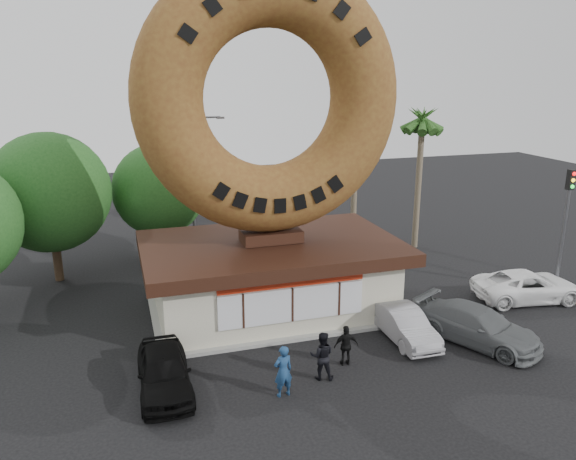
# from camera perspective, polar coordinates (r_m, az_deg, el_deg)

# --- Properties ---
(ground) EXTENTS (90.00, 90.00, 0.00)m
(ground) POSITION_cam_1_polar(r_m,az_deg,el_deg) (20.73, 2.99, -14.65)
(ground) COLOR black
(ground) RESTS_ON ground
(donut_shop) EXTENTS (11.20, 7.20, 3.80)m
(donut_shop) POSITION_cam_1_polar(r_m,az_deg,el_deg) (25.12, -1.70, -4.49)
(donut_shop) COLOR silver
(donut_shop) RESTS_ON ground
(giant_donut) EXTENTS (11.19, 2.85, 11.19)m
(giant_donut) POSITION_cam_1_polar(r_m,az_deg,el_deg) (23.57, -1.86, 13.17)
(giant_donut) COLOR brown
(giant_donut) RESTS_ON donut_shop
(tree_west) EXTENTS (6.00, 6.00, 7.65)m
(tree_west) POSITION_cam_1_polar(r_m,az_deg,el_deg) (30.43, -23.07, 3.51)
(tree_west) COLOR #473321
(tree_west) RESTS_ON ground
(tree_mid) EXTENTS (5.20, 5.20, 6.63)m
(tree_mid) POSITION_cam_1_polar(r_m,az_deg,el_deg) (32.43, -12.95, 3.98)
(tree_mid) COLOR #473321
(tree_mid) RESTS_ON ground
(palm_near) EXTENTS (2.60, 2.60, 9.75)m
(palm_near) POSITION_cam_1_polar(r_m,az_deg,el_deg) (33.71, 7.01, 12.26)
(palm_near) COLOR #726651
(palm_near) RESTS_ON ground
(palm_far) EXTENTS (2.60, 2.60, 8.75)m
(palm_far) POSITION_cam_1_polar(r_m,az_deg,el_deg) (34.07, 13.48, 10.41)
(palm_far) COLOR #726651
(palm_far) RESTS_ON ground
(street_lamp) EXTENTS (2.11, 0.20, 8.00)m
(street_lamp) POSITION_cam_1_polar(r_m,az_deg,el_deg) (33.54, -9.49, 5.36)
(street_lamp) COLOR #59595E
(street_lamp) RESTS_ON ground
(traffic_signal) EXTENTS (0.30, 0.38, 6.07)m
(traffic_signal) POSITION_cam_1_polar(r_m,az_deg,el_deg) (29.75, 26.38, 1.32)
(traffic_signal) COLOR #59595E
(traffic_signal) RESTS_ON ground
(person_left) EXTENTS (0.73, 0.54, 1.83)m
(person_left) POSITION_cam_1_polar(r_m,az_deg,el_deg) (19.21, -0.50, -14.15)
(person_left) COLOR navy
(person_left) RESTS_ON ground
(person_center) EXTENTS (1.03, 0.91, 1.77)m
(person_center) POSITION_cam_1_polar(r_m,az_deg,el_deg) (20.21, 3.46, -12.63)
(person_center) COLOR black
(person_center) RESTS_ON ground
(person_right) EXTENTS (0.94, 0.46, 1.56)m
(person_right) POSITION_cam_1_polar(r_m,az_deg,el_deg) (21.18, 5.93, -11.59)
(person_right) COLOR black
(person_right) RESTS_ON ground
(car_black) EXTENTS (1.81, 4.34, 1.47)m
(car_black) POSITION_cam_1_polar(r_m,az_deg,el_deg) (20.01, -12.49, -13.82)
(car_black) COLOR black
(car_black) RESTS_ON ground
(car_silver) EXTENTS (1.41, 3.97, 1.30)m
(car_silver) POSITION_cam_1_polar(r_m,az_deg,el_deg) (23.42, 11.74, -9.39)
(car_silver) COLOR #959498
(car_silver) RESTS_ON ground
(car_grey) EXTENTS (4.18, 5.43, 1.47)m
(car_grey) POSITION_cam_1_polar(r_m,az_deg,el_deg) (23.89, 18.70, -9.19)
(car_grey) COLOR slate
(car_grey) RESTS_ON ground
(car_white) EXTENTS (5.38, 3.08, 1.41)m
(car_white) POSITION_cam_1_polar(r_m,az_deg,el_deg) (28.94, 23.18, -5.25)
(car_white) COLOR white
(car_white) RESTS_ON ground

